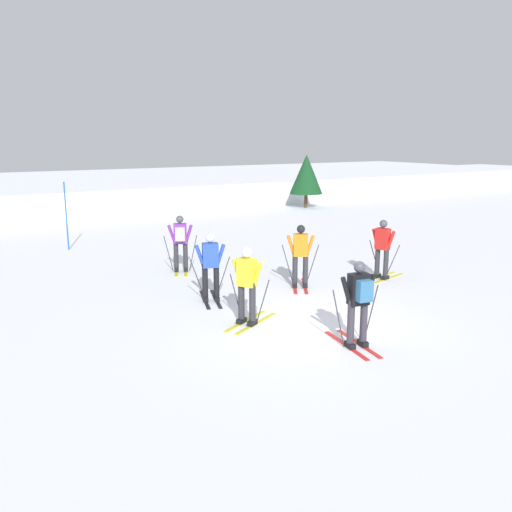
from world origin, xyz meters
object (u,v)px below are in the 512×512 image
(skier_purple, at_px, (180,241))
(conifer_far_left, at_px, (306,174))
(skier_blue, at_px, (210,265))
(skier_black, at_px, (359,300))
(skier_orange, at_px, (300,254))
(trail_marker_pole, at_px, (66,216))
(skier_yellow, at_px, (247,284))
(skier_red, at_px, (382,248))

(skier_purple, distance_m, conifer_far_left, 16.20)
(skier_blue, relative_size, conifer_far_left, 0.57)
(skier_black, bearing_deg, skier_orange, 68.44)
(skier_orange, relative_size, trail_marker_pole, 0.70)
(skier_black, height_order, skier_yellow, same)
(skier_black, xyz_separation_m, skier_orange, (1.61, 4.08, -0.04))
(skier_black, bearing_deg, conifer_far_left, 56.04)
(skier_black, height_order, skier_purple, same)
(skier_red, relative_size, conifer_far_left, 0.57)
(skier_orange, bearing_deg, conifer_far_left, 52.89)
(skier_red, bearing_deg, skier_black, -138.87)
(skier_blue, height_order, skier_orange, same)
(trail_marker_pole, xyz_separation_m, conifer_far_left, (14.49, 5.23, 0.69))
(skier_purple, bearing_deg, conifer_far_left, 40.05)
(skier_blue, height_order, trail_marker_pole, trail_marker_pole)
(skier_purple, height_order, skier_yellow, same)
(skier_blue, xyz_separation_m, trail_marker_pole, (-1.51, 8.34, 0.30))
(skier_blue, bearing_deg, skier_orange, -2.57)
(skier_purple, relative_size, skier_orange, 1.00)
(skier_blue, distance_m, conifer_far_left, 18.80)
(trail_marker_pole, bearing_deg, skier_orange, -63.96)
(skier_purple, xyz_separation_m, skier_orange, (2.02, -3.28, -0.04))
(skier_black, height_order, skier_red, same)
(skier_yellow, relative_size, trail_marker_pole, 0.70)
(skier_blue, relative_size, skier_yellow, 1.00)
(skier_black, height_order, skier_orange, same)
(skier_black, distance_m, skier_red, 5.48)
(skier_black, bearing_deg, trail_marker_pole, 101.35)
(skier_yellow, distance_m, skier_orange, 3.29)
(skier_orange, height_order, conifer_far_left, conifer_far_left)
(skier_yellow, relative_size, conifer_far_left, 0.57)
(conifer_far_left, bearing_deg, skier_purple, -139.95)
(skier_black, relative_size, skier_purple, 1.00)
(skier_yellow, bearing_deg, skier_orange, 33.76)
(skier_yellow, distance_m, trail_marker_pole, 10.38)
(skier_red, xyz_separation_m, skier_orange, (-2.52, 0.48, 0.00))
(skier_yellow, relative_size, skier_red, 1.00)
(conifer_far_left, bearing_deg, skier_orange, -127.11)
(skier_blue, xyz_separation_m, skier_yellow, (-0.11, -1.95, -0.00))
(skier_orange, bearing_deg, skier_red, -10.75)
(skier_yellow, xyz_separation_m, trail_marker_pole, (-1.39, 10.28, 0.30))
(skier_red, height_order, conifer_far_left, conifer_far_left)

